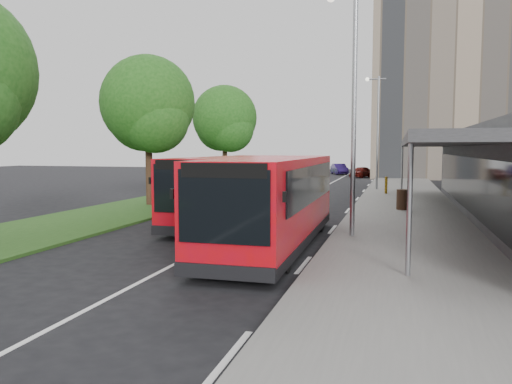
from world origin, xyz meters
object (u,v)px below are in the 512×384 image
(litter_bin, at_px, (402,200))
(bollard, at_px, (386,185))
(tree_far, at_px, (225,122))
(bus_main, at_px, (274,201))
(tree_mid, at_px, (148,109))
(bus_second, at_px, (231,189))
(car_near, at_px, (361,172))
(lamp_post_near, at_px, (352,98))
(lamp_post_far, at_px, (377,125))
(car_far, at_px, (339,169))

(litter_bin, bearing_deg, bollard, 96.21)
(tree_far, height_order, bus_main, tree_far)
(tree_mid, relative_size, bus_main, 0.80)
(bus_second, relative_size, car_near, 2.81)
(tree_far, distance_m, bollard, 12.96)
(lamp_post_near, relative_size, litter_bin, 8.33)
(lamp_post_far, distance_m, bollard, 5.40)
(lamp_post_far, bearing_deg, bus_second, -106.57)
(tree_mid, bearing_deg, car_far, 80.48)
(tree_mid, relative_size, lamp_post_near, 0.99)
(car_near, bearing_deg, tree_mid, -86.43)
(lamp_post_near, bearing_deg, bollard, 87.16)
(tree_far, bearing_deg, bus_second, -69.72)
(lamp_post_far, distance_m, bus_second, 18.26)
(tree_far, xyz_separation_m, bus_second, (6.01, -16.26, -3.64))
(lamp_post_far, xyz_separation_m, car_far, (-5.14, 22.78, -4.09))
(lamp_post_far, relative_size, bus_main, 0.81)
(bollard, distance_m, car_near, 20.81)
(tree_far, xyz_separation_m, car_far, (5.99, 23.73, -4.41))
(car_near, bearing_deg, lamp_post_far, -62.47)
(lamp_post_near, distance_m, bollard, 16.99)
(car_far, bearing_deg, lamp_post_near, -103.69)
(bus_main, bearing_deg, litter_bin, 67.19)
(tree_mid, bearing_deg, tree_far, 90.00)
(tree_far, distance_m, bus_second, 17.71)
(tree_mid, xyz_separation_m, lamp_post_near, (11.13, -7.05, -0.39))
(lamp_post_far, relative_size, bollard, 7.32)
(tree_mid, xyz_separation_m, car_far, (5.99, 35.73, -4.47))
(lamp_post_near, height_order, bus_main, lamp_post_near)
(tree_mid, distance_m, lamp_post_far, 17.08)
(bus_second, xyz_separation_m, litter_bin, (6.87, 5.11, -0.76))
(tree_far, bearing_deg, bus_main, -66.74)
(bus_second, xyz_separation_m, bollard, (5.94, 13.70, -0.70))
(tree_far, xyz_separation_m, lamp_post_far, (11.13, 0.95, -0.32))
(tree_far, xyz_separation_m, bus_main, (8.97, -20.86, -3.61))
(tree_mid, distance_m, tree_far, 12.00)
(car_near, bearing_deg, tree_far, -96.19)
(tree_far, bearing_deg, car_near, 63.74)
(bollard, bearing_deg, bus_second, -113.43)
(litter_bin, bearing_deg, bus_main, -111.92)
(tree_mid, height_order, car_near, tree_mid)
(tree_mid, relative_size, lamp_post_far, 0.99)
(litter_bin, bearing_deg, car_far, 101.17)
(tree_mid, xyz_separation_m, bus_second, (6.01, -4.26, -3.71))
(bus_second, height_order, car_near, bus_second)
(lamp_post_far, distance_m, car_far, 23.71)
(bus_second, bearing_deg, car_far, 90.51)
(lamp_post_near, height_order, litter_bin, lamp_post_near)
(car_far, bearing_deg, bollard, -97.78)
(litter_bin, bearing_deg, tree_mid, -176.23)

